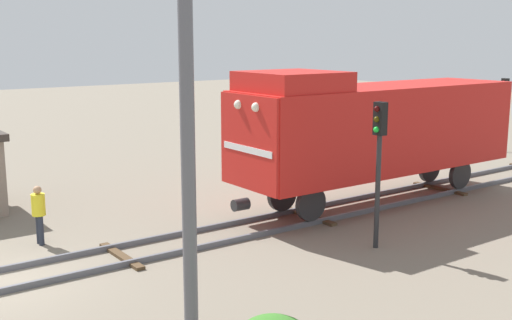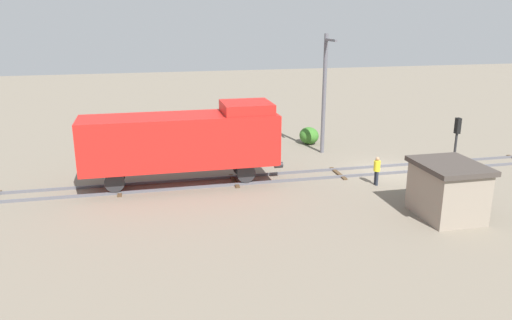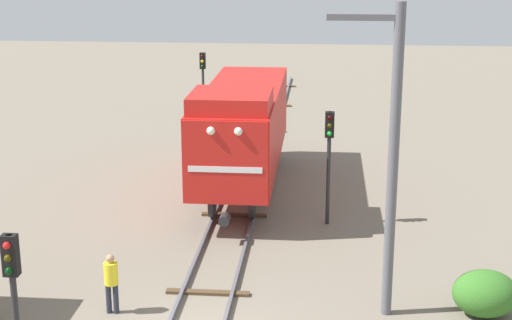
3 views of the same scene
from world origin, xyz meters
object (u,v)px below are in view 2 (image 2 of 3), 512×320
traffic_signal_near (456,138)px  worker_near_track (377,169)px  locomotive (184,139)px  relay_hut (448,190)px  catenary_mast (325,91)px  traffic_signal_mid (232,123)px

traffic_signal_near → worker_near_track: (0.80, 4.44, -1.76)m
locomotive → relay_hut: (-7.50, -12.10, -1.38)m
locomotive → relay_hut: bearing=-121.8°
traffic_signal_near → catenary_mast: catenary_mast is taller
relay_hut → worker_near_track: bearing=13.5°
traffic_signal_mid → catenary_mast: size_ratio=0.49×
catenary_mast → worker_near_track: bearing=-175.1°
locomotive → catenary_mast: (4.94, -10.24, 1.65)m
locomotive → traffic_signal_near: bearing=-101.8°
catenary_mast → traffic_signal_mid: bearing=102.7°
worker_near_track → catenary_mast: (7.34, 0.63, 3.43)m
traffic_signal_mid → worker_near_track: bearing=-127.7°
traffic_signal_near → traffic_signal_mid: 13.63m
traffic_signal_near → catenary_mast: size_ratio=0.47×
worker_near_track → relay_hut: bearing=170.3°
worker_near_track → catenary_mast: catenary_mast is taller
worker_near_track → locomotive: bearing=54.3°
locomotive → catenary_mast: bearing=-64.2°
worker_near_track → traffic_signal_near: bearing=-123.5°
traffic_signal_near → traffic_signal_mid: bearing=61.0°
traffic_signal_mid → relay_hut: 14.03m
traffic_signal_mid → traffic_signal_near: bearing=-119.0°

